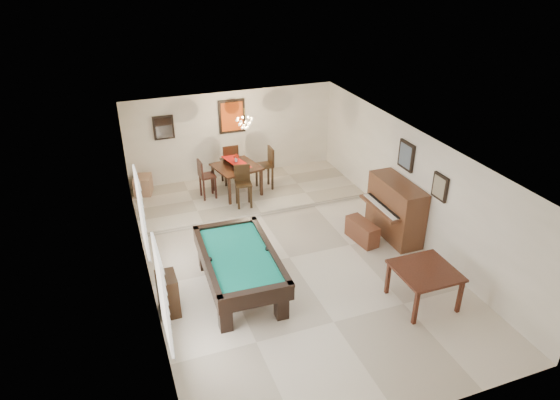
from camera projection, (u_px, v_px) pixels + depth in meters
ground_plane at (289, 258)px, 11.07m from camera, size 6.00×9.00×0.02m
wall_back at (232, 136)px, 14.21m from camera, size 6.00×0.04×2.60m
wall_front at (411, 354)px, 6.72m from camera, size 6.00×0.04×2.60m
wall_left at (144, 232)px, 9.54m from camera, size 0.04×9.00×2.60m
wall_right at (412, 184)px, 11.39m from camera, size 0.04×9.00×2.60m
ceiling at (291, 148)px, 9.86m from camera, size 6.00×9.00×0.04m
dining_step at (247, 193)px, 13.74m from camera, size 6.00×2.50×0.12m
window_left_front at (162, 295)px, 7.67m from camera, size 0.06×1.00×1.70m
window_left_rear at (141, 213)px, 10.00m from camera, size 0.06×1.00×1.70m
pool_table at (240, 273)px, 9.84m from camera, size 1.47×2.59×0.85m
square_table at (423, 286)px, 9.53m from camera, size 1.11×1.11×0.76m
upright_piano at (389, 210)px, 11.58m from camera, size 0.92×1.65×1.37m
piano_bench at (362, 231)px, 11.58m from camera, size 0.47×0.94×0.50m
apothecary_chest at (168, 294)px, 9.27m from camera, size 0.36×0.54×0.81m
dining_table at (237, 178)px, 13.44m from camera, size 1.32×1.32×0.91m
flower_vase at (236, 158)px, 13.18m from camera, size 0.15×0.15×0.22m
dining_chair_south at (243, 187)px, 12.73m from camera, size 0.45×0.45×1.09m
dining_chair_north at (229, 163)px, 13.96m from camera, size 0.45×0.45×1.18m
dining_chair_west at (207, 179)px, 13.18m from camera, size 0.43×0.43×1.08m
dining_chair_east at (264, 168)px, 13.66m from camera, size 0.44×0.44×1.17m
corner_bench at (143, 185)px, 13.51m from camera, size 0.57×0.65×0.50m
chandelier at (245, 119)px, 12.71m from camera, size 0.44×0.44×0.60m
back_painting at (232, 116)px, 13.90m from camera, size 0.75×0.06×0.95m
back_mirror at (164, 128)px, 13.36m from camera, size 0.55×0.06×0.65m
right_picture_upper at (406, 156)px, 11.35m from camera, size 0.06×0.55×0.65m
right_picture_lower at (440, 187)px, 10.36m from camera, size 0.06×0.45×0.55m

